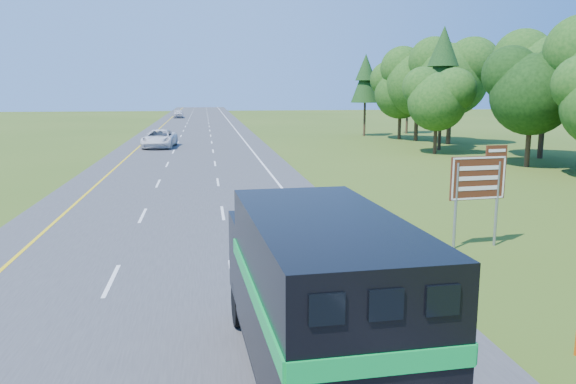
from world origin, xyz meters
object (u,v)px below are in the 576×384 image
object	(u,v)px
far_car	(178,114)
exit_sign	(479,182)
horse_truck	(315,295)
white_suv	(159,139)

from	to	relation	value
far_car	exit_sign	distance (m)	99.02
far_car	exit_sign	bearing A→B (deg)	-84.19
horse_truck	exit_sign	world-z (taller)	exit_sign
horse_truck	far_car	world-z (taller)	horse_truck
far_car	white_suv	bearing A→B (deg)	-92.20
white_suv	far_car	world-z (taller)	white_suv
horse_truck	exit_sign	size ratio (longest dim) A/B	2.17
horse_truck	far_car	bearing A→B (deg)	90.98
horse_truck	exit_sign	distance (m)	11.95
horse_truck	white_suv	size ratio (longest dim) A/B	1.29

